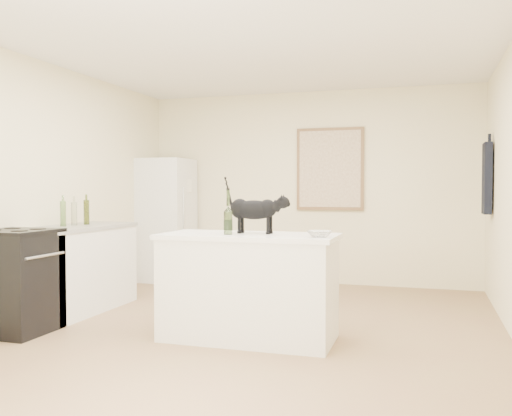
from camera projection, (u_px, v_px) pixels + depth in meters
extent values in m
plane|color=#8F744C|center=(245.00, 332.00, 4.93)|extent=(5.50, 5.50, 0.00)
plane|color=white|center=(245.00, 39.00, 4.84)|extent=(5.50, 5.50, 0.00)
plane|color=#F2E6BB|center=(308.00, 188.00, 7.52)|extent=(4.50, 0.00, 4.50)
plane|color=#F2E6BB|center=(34.00, 185.00, 2.26)|extent=(4.50, 0.00, 4.50)
plane|color=#F2E6BB|center=(33.00, 187.00, 5.55)|extent=(0.00, 5.50, 5.50)
cube|color=white|center=(249.00, 289.00, 4.70)|extent=(1.44, 0.67, 0.86)
cube|color=white|center=(249.00, 236.00, 4.68)|extent=(1.50, 0.70, 0.04)
cube|color=white|center=(77.00, 270.00, 5.78)|extent=(0.60, 1.40, 0.86)
cube|color=gray|center=(77.00, 227.00, 5.77)|extent=(0.62, 1.44, 0.04)
cube|color=black|center=(17.00, 282.00, 4.92)|extent=(0.60, 0.60, 0.90)
cube|color=white|center=(166.00, 220.00, 7.72)|extent=(0.68, 0.68, 1.70)
cube|color=brown|center=(330.00, 169.00, 7.39)|extent=(0.90, 0.03, 1.10)
cube|color=beige|center=(330.00, 169.00, 7.37)|extent=(0.82, 0.00, 1.02)
cube|color=black|center=(487.00, 178.00, 6.20)|extent=(0.08, 0.34, 0.80)
cylinder|color=#2E4F1F|center=(228.00, 214.00, 4.63)|extent=(0.08, 0.08, 0.34)
imported|color=white|center=(319.00, 234.00, 4.38)|extent=(0.25, 0.25, 0.05)
cube|color=white|center=(188.00, 186.00, 7.61)|extent=(0.05, 0.13, 0.18)
cylinder|color=#28541C|center=(87.00, 212.00, 5.91)|extent=(0.06, 0.06, 0.26)
cylinder|color=#2D5F20|center=(63.00, 214.00, 5.62)|extent=(0.06, 0.06, 0.26)
cylinder|color=#A5B3A6|center=(74.00, 214.00, 5.75)|extent=(0.06, 0.06, 0.24)
cylinder|color=brown|center=(86.00, 212.00, 5.97)|extent=(0.06, 0.06, 0.26)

